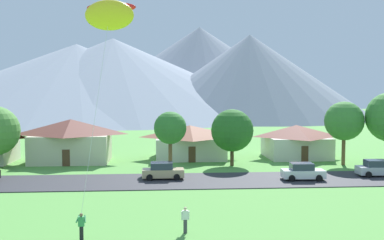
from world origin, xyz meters
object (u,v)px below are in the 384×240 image
house_left_center (296,141)px  parked_car_silver_west_end (377,168)px  parked_car_tan_east_end (163,171)px  kite_flyer_with_kite (109,17)px  house_leftmost (190,141)px  parked_car_white_mid_east (303,172)px  tree_far_right (232,130)px  house_right_center (71,140)px  watcher_person (185,219)px  tree_left_of_center (170,128)px  tree_near_left (344,121)px

house_left_center → parked_car_silver_west_end: size_ratio=2.01×
parked_car_tan_east_end → kite_flyer_with_kite: kite_flyer_with_kite is taller
house_leftmost → parked_car_white_mid_east: house_leftmost is taller
house_left_center → tree_far_right: tree_far_right is taller
house_right_center → house_leftmost: bearing=8.9°
house_left_center → tree_far_right: bearing=-148.6°
watcher_person → parked_car_silver_west_end: bearing=39.1°
house_left_center → watcher_person: house_left_center is taller
house_leftmost → watcher_person: size_ratio=5.82×
tree_far_right → kite_flyer_with_kite: (-11.98, -22.75, 9.59)m
house_right_center → kite_flyer_with_kite: size_ratio=0.68×
house_left_center → parked_car_white_mid_east: (-4.04, -15.27, -1.41)m
kite_flyer_with_kite → watcher_person: kite_flyer_with_kite is taller
tree_far_right → kite_flyer_with_kite: bearing=-117.8°
tree_left_of_center → watcher_person: (0.39, -22.59, -3.91)m
house_left_center → tree_near_left: bearing=-58.8°
house_right_center → parked_car_white_mid_east: bearing=-27.9°
house_right_center → tree_left_of_center: 14.21m
tree_left_of_center → parked_car_silver_west_end: (21.55, -5.38, -3.92)m
house_left_center → parked_car_tan_east_end: 22.79m
house_left_center → watcher_person: 35.38m
tree_far_right → kite_flyer_with_kite: kite_flyer_with_kite is taller
tree_near_left → kite_flyer_with_kite: 34.92m
tree_far_right → watcher_person: 26.41m
house_right_center → parked_car_tan_east_end: size_ratio=2.44×
house_leftmost → house_left_center: 14.31m
tree_left_of_center → watcher_person: 22.93m
tree_left_of_center → kite_flyer_with_kite: bearing=-102.6°
kite_flyer_with_kite → parked_car_white_mid_east: bearing=37.2°
tree_near_left → tree_far_right: bearing=177.9°
house_right_center → watcher_person: 32.05m
house_left_center → watcher_person: bearing=-118.3°
house_left_center → kite_flyer_with_kite: bearing=-127.1°
house_right_center → tree_near_left: (33.38, -4.64, 2.52)m
kite_flyer_with_kite → watcher_person: bearing=-26.9°
house_leftmost → tree_left_of_center: tree_left_of_center is taller
tree_left_of_center → parked_car_silver_west_end: bearing=-14.0°
house_leftmost → parked_car_tan_east_end: size_ratio=2.32×
tree_near_left → parked_car_tan_east_end: bearing=-161.3°
parked_car_silver_west_end → parked_car_tan_east_end: 22.45m
house_leftmost → tree_near_left: tree_near_left is taller
tree_far_right → parked_car_white_mid_east: bearing=-58.9°
house_left_center → tree_near_left: tree_near_left is taller
house_left_center → tree_far_right: 11.51m
tree_left_of_center → parked_car_white_mid_east: (13.12, -6.74, -3.92)m
parked_car_tan_east_end → watcher_person: parked_car_tan_east_end is taller
tree_far_right → watcher_person: (-7.10, -25.22, -3.36)m
parked_car_white_mid_east → house_right_center: bearing=152.1°
parked_car_white_mid_east → parked_car_tan_east_end: same height
house_leftmost → house_left_center: bearing=-2.5°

